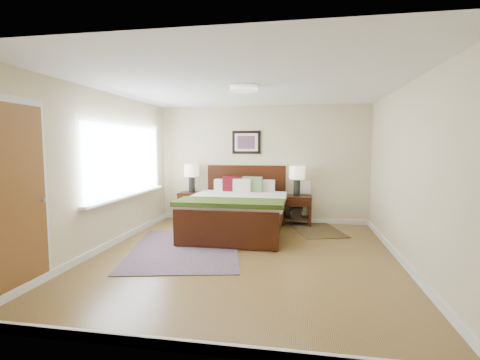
% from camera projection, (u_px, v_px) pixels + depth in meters
% --- Properties ---
extents(floor, '(5.00, 5.00, 0.00)m').
position_uv_depth(floor, '(244.00, 256.00, 5.20)').
color(floor, brown).
rests_on(floor, ground).
extents(back_wall, '(4.50, 0.04, 2.50)m').
position_uv_depth(back_wall, '(262.00, 164.00, 7.53)').
color(back_wall, beige).
rests_on(back_wall, ground).
extents(front_wall, '(4.50, 0.04, 2.50)m').
position_uv_depth(front_wall, '(191.00, 198.00, 2.62)').
color(front_wall, beige).
rests_on(front_wall, ground).
extents(left_wall, '(0.04, 5.00, 2.50)m').
position_uv_depth(left_wall, '(103.00, 171.00, 5.46)').
color(left_wall, beige).
rests_on(left_wall, ground).
extents(right_wall, '(0.04, 5.00, 2.50)m').
position_uv_depth(right_wall, '(408.00, 175.00, 4.69)').
color(right_wall, beige).
rests_on(right_wall, ground).
extents(ceiling, '(4.50, 5.00, 0.02)m').
position_uv_depth(ceiling, '(244.00, 86.00, 4.95)').
color(ceiling, white).
rests_on(ceiling, back_wall).
extents(window, '(0.11, 2.72, 1.32)m').
position_uv_depth(window, '(128.00, 161.00, 6.12)').
color(window, silver).
rests_on(window, left_wall).
extents(door, '(0.06, 1.00, 2.18)m').
position_uv_depth(door, '(15.00, 199.00, 3.76)').
color(door, silver).
rests_on(door, ground).
extents(ceil_fixture, '(0.44, 0.44, 0.08)m').
position_uv_depth(ceil_fixture, '(244.00, 88.00, 4.96)').
color(ceil_fixture, white).
rests_on(ceil_fixture, ceiling).
extents(bed, '(1.83, 2.23, 1.20)m').
position_uv_depth(bed, '(238.00, 204.00, 6.58)').
color(bed, '#381508').
rests_on(bed, ground).
extents(wall_art, '(0.62, 0.05, 0.50)m').
position_uv_depth(wall_art, '(246.00, 142.00, 7.51)').
color(wall_art, black).
rests_on(wall_art, back_wall).
extents(nightstand_left, '(0.53, 0.48, 0.63)m').
position_uv_depth(nightstand_left, '(192.00, 198.00, 7.61)').
color(nightstand_left, '#381508').
rests_on(nightstand_left, ground).
extents(nightstand_right, '(0.61, 0.46, 0.61)m').
position_uv_depth(nightstand_right, '(296.00, 207.00, 7.25)').
color(nightstand_right, '#381508').
rests_on(nightstand_right, ground).
extents(lamp_left, '(0.32, 0.32, 0.61)m').
position_uv_depth(lamp_left, '(192.00, 173.00, 7.58)').
color(lamp_left, black).
rests_on(lamp_left, nightstand_left).
extents(lamp_right, '(0.32, 0.32, 0.61)m').
position_uv_depth(lamp_right, '(297.00, 176.00, 7.19)').
color(lamp_right, black).
rests_on(lamp_right, nightstand_right).
extents(armchair, '(0.95, 0.96, 0.65)m').
position_uv_depth(armchair, '(213.00, 209.00, 7.25)').
color(armchair, brown).
rests_on(armchair, ground).
extents(rug_persian, '(2.11, 2.65, 0.01)m').
position_uv_depth(rug_persian, '(185.00, 248.00, 5.56)').
color(rug_persian, '#0D1945').
rests_on(rug_persian, ground).
extents(rug_navy, '(1.15, 1.43, 0.01)m').
position_uv_depth(rug_navy, '(317.00, 230.00, 6.76)').
color(rug_navy, black).
rests_on(rug_navy, ground).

